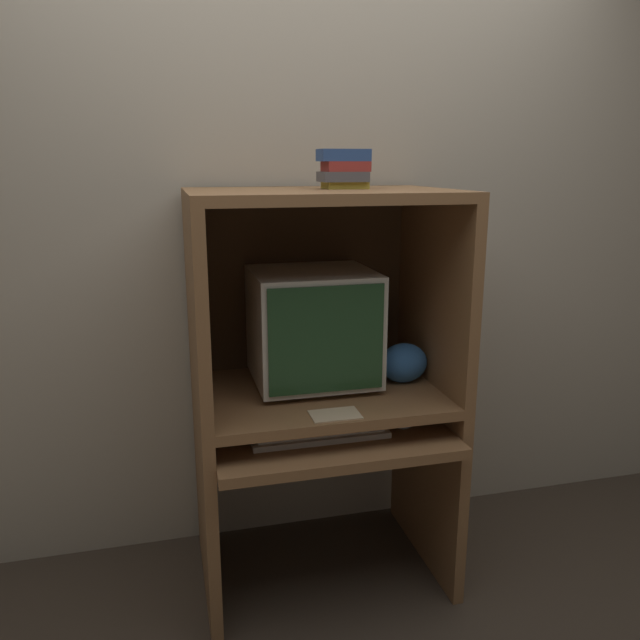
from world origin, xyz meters
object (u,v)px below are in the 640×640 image
at_px(crt_monitor, 313,326).
at_px(book_stack, 344,169).
at_px(keyboard, 319,433).
at_px(snack_bag, 403,363).
at_px(mouse, 404,425).

distance_m(crt_monitor, book_stack, 0.57).
distance_m(keyboard, snack_bag, 0.44).
bearing_deg(crt_monitor, mouse, -41.95).
xyz_separation_m(keyboard, book_stack, (0.14, 0.19, 0.88)).
bearing_deg(crt_monitor, keyboard, -98.78).
distance_m(mouse, snack_bag, 0.25).
relative_size(crt_monitor, book_stack, 2.60).
bearing_deg(keyboard, crt_monitor, 81.22).
bearing_deg(snack_bag, crt_monitor, 168.53).
xyz_separation_m(crt_monitor, mouse, (0.27, -0.24, -0.32)).
xyz_separation_m(keyboard, snack_bag, (0.37, 0.16, 0.17)).
relative_size(keyboard, mouse, 8.15).
bearing_deg(snack_bag, mouse, -109.50).
height_order(snack_bag, book_stack, book_stack).
relative_size(keyboard, book_stack, 2.82).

